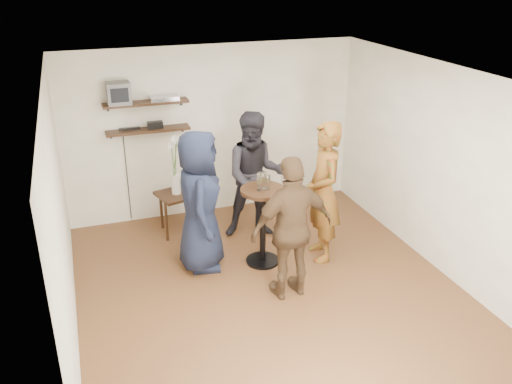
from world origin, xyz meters
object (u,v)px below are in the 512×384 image
dvd_deck (164,98)px  person_plaid (324,192)px  drinks_table (263,216)px  person_navy (200,201)px  person_brown (292,229)px  crt_monitor (119,93)px  person_dark (256,176)px  side_table (177,200)px  radio (155,125)px

dvd_deck → person_plaid: 2.65m
person_plaid → dvd_deck: bearing=-129.5°
drinks_table → person_navy: size_ratio=0.57×
person_plaid → person_brown: 1.01m
person_navy → drinks_table: bearing=-90.0°
crt_monitor → person_navy: bearing=-64.5°
drinks_table → person_plaid: bearing=-7.6°
person_dark → person_navy: 1.13m
drinks_table → person_plaid: 0.84m
crt_monitor → dvd_deck: 0.63m
drinks_table → person_brown: 0.83m
dvd_deck → person_dark: dvd_deck is taller
dvd_deck → person_plaid: bearing=-47.1°
person_navy → person_brown: bearing=-126.1°
side_table → person_navy: person_navy is taller
dvd_deck → radio: dvd_deck is taller
radio → side_table: radio is taller
crt_monitor → person_dark: bearing=-28.7°
side_table → person_plaid: bearing=-38.2°
dvd_deck → person_plaid: size_ratio=0.21×
person_plaid → person_navy: bearing=-92.6°
crt_monitor → person_dark: (1.68, -0.92, -1.10)m
person_plaid → person_dark: 1.09m
dvd_deck → drinks_table: dvd_deck is taller
person_navy → person_brown: person_navy is taller
person_plaid → person_dark: size_ratio=1.03×
person_navy → person_brown: 1.30m
radio → person_brown: size_ratio=0.13×
crt_monitor → person_brown: 3.17m
drinks_table → crt_monitor: bearing=131.5°
person_plaid → person_dark: person_plaid is taller
dvd_deck → person_brown: bearing=-69.1°
dvd_deck → side_table: 1.46m
radio → side_table: (0.16, -0.49, -1.00)m
person_plaid → person_dark: (-0.62, 0.89, -0.03)m
side_table → person_brown: person_brown is taller
dvd_deck → drinks_table: size_ratio=0.38×
side_table → person_brown: bearing=-64.7°
person_dark → dvd_deck: bearing=151.4°
radio → person_navy: size_ratio=0.12×
dvd_deck → side_table: size_ratio=0.63×
person_navy → person_plaid: bearing=-87.4°
radio → person_plaid: size_ratio=0.12×
person_navy → person_brown: (0.85, -0.98, -0.05)m
crt_monitor → person_dark: size_ratio=0.17×
person_dark → person_brown: (-0.10, -1.58, -0.04)m
crt_monitor → person_plaid: size_ratio=0.17×
side_table → person_plaid: size_ratio=0.34×
person_dark → person_navy: person_navy is taller
dvd_deck → person_dark: bearing=-41.0°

